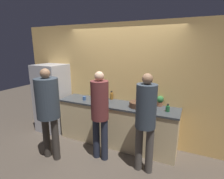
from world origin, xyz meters
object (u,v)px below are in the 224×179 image
object	(u,v)px
person_left	(48,105)
person_right	(146,116)
potted_plant	(160,101)
utensil_crock	(102,97)
bottle_amber	(112,96)
person_center	(100,110)
bottle_green	(168,109)
cup_blue	(84,98)
refrigerator	(53,98)
cup_white	(98,102)
fruit_bowl	(138,104)

from	to	relation	value
person_left	person_right	bearing A→B (deg)	12.96
potted_plant	utensil_crock	bearing A→B (deg)	-174.45
bottle_amber	potted_plant	world-z (taller)	potted_plant
person_center	bottle_amber	size ratio (longest dim) A/B	8.63
person_center	person_right	distance (m)	0.84
bottle_green	cup_blue	bearing A→B (deg)	-178.44
person_right	bottle_green	bearing A→B (deg)	65.76
refrigerator	cup_white	world-z (taller)	refrigerator
utensil_crock	potted_plant	distance (m)	1.28
utensil_crock	cup_blue	distance (m)	0.39
person_right	bottle_green	world-z (taller)	person_right
fruit_bowl	bottle_green	xyz separation A→B (m)	(0.58, -0.00, 0.00)
cup_white	person_right	bearing A→B (deg)	-20.61
person_left	cup_white	distance (m)	1.00
person_center	bottle_green	size ratio (longest dim) A/B	11.43
cup_blue	bottle_green	bearing A→B (deg)	1.56
person_center	person_left	bearing A→B (deg)	-156.00
person_left	cup_white	world-z (taller)	person_left
refrigerator	fruit_bowl	distance (m)	2.22
bottle_amber	utensil_crock	bearing A→B (deg)	-145.00
person_center	fruit_bowl	distance (m)	0.80
refrigerator	cup_blue	bearing A→B (deg)	-2.27
utensil_crock	bottle_green	size ratio (longest dim) A/B	1.68
refrigerator	person_center	bearing A→B (deg)	-19.15
bottle_green	person_right	bearing A→B (deg)	-114.24
person_center	cup_white	size ratio (longest dim) A/B	17.73
cup_white	fruit_bowl	bearing A→B (deg)	11.23
cup_blue	cup_white	size ratio (longest dim) A/B	0.84
person_left	utensil_crock	distance (m)	1.22
cup_white	potted_plant	world-z (taller)	potted_plant
person_left	bottle_amber	size ratio (longest dim) A/B	8.87
cup_blue	potted_plant	distance (m)	1.65
person_right	cup_blue	distance (m)	1.64
refrigerator	person_center	distance (m)	1.80
refrigerator	cup_white	bearing A→B (deg)	-6.19
person_left	fruit_bowl	distance (m)	1.70
person_left	potted_plant	world-z (taller)	person_left
person_right	bottle_green	xyz separation A→B (m)	(0.27, 0.59, -0.02)
refrigerator	person_left	bearing A→B (deg)	-49.44
person_left	utensil_crock	world-z (taller)	person_left
person_right	potted_plant	bearing A→B (deg)	84.77
person_center	cup_blue	xyz separation A→B (m)	(-0.70, 0.55, -0.02)
refrigerator	fruit_bowl	world-z (taller)	refrigerator
fruit_bowl	utensil_crock	bearing A→B (deg)	171.82
bottle_amber	cup_white	size ratio (longest dim) A/B	2.06
person_center	utensil_crock	bearing A→B (deg)	116.02
person_left	bottle_green	distance (m)	2.20
person_left	refrigerator	bearing A→B (deg)	130.56
refrigerator	bottle_green	bearing A→B (deg)	0.21
cup_blue	cup_white	xyz separation A→B (m)	(0.41, -0.11, 0.01)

